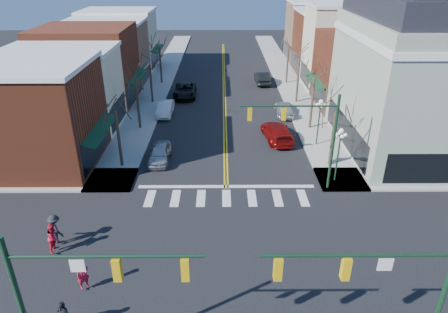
{
  "coord_description": "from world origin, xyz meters",
  "views": [
    {
      "loc": [
        -0.32,
        -17.66,
        15.15
      ],
      "look_at": [
        -0.17,
        7.17,
        2.8
      ],
      "focal_mm": 32.0,
      "sensor_mm": 36.0,
      "label": 1
    }
  ],
  "objects_px": {
    "car_left_far": "(185,90)",
    "pedestrian_red_a": "(83,274)",
    "lamppost_midblock": "(319,115)",
    "pedestrian_dark_b": "(55,229)",
    "car_left_near": "(160,153)",
    "lamppost_corner": "(339,146)",
    "car_right_mid": "(284,108)",
    "car_left_mid": "(165,109)",
    "car_right_near": "(277,132)",
    "car_right_far": "(262,78)",
    "pedestrian_red_b": "(54,237)",
    "victorian_corner": "(427,74)"
  },
  "relations": [
    {
      "from": "pedestrian_red_a",
      "to": "pedestrian_red_b",
      "type": "xyz_separation_m",
      "value": [
        -2.53,
        2.91,
        0.04
      ]
    },
    {
      "from": "lamppost_midblock",
      "to": "pedestrian_dark_b",
      "type": "xyz_separation_m",
      "value": [
        -18.2,
        -13.77,
        -1.88
      ]
    },
    {
      "from": "victorian_corner",
      "to": "pedestrian_red_b",
      "type": "distance_m",
      "value": 30.34
    },
    {
      "from": "car_left_mid",
      "to": "car_right_near",
      "type": "relative_size",
      "value": 0.8
    },
    {
      "from": "lamppost_corner",
      "to": "lamppost_midblock",
      "type": "distance_m",
      "value": 6.5
    },
    {
      "from": "car_right_mid",
      "to": "car_right_far",
      "type": "height_order",
      "value": "car_right_far"
    },
    {
      "from": "car_left_mid",
      "to": "pedestrian_dark_b",
      "type": "relative_size",
      "value": 2.34
    },
    {
      "from": "car_left_mid",
      "to": "pedestrian_red_b",
      "type": "relative_size",
      "value": 2.46
    },
    {
      "from": "lamppost_corner",
      "to": "pedestrian_red_b",
      "type": "xyz_separation_m",
      "value": [
        -18.03,
        -7.98,
        -1.93
      ]
    },
    {
      "from": "car_left_mid",
      "to": "pedestrian_dark_b",
      "type": "height_order",
      "value": "pedestrian_dark_b"
    },
    {
      "from": "car_left_far",
      "to": "lamppost_corner",
      "type": "bearing_deg",
      "value": -59.08
    },
    {
      "from": "car_right_far",
      "to": "pedestrian_dark_b",
      "type": "height_order",
      "value": "pedestrian_dark_b"
    },
    {
      "from": "car_right_far",
      "to": "pedestrian_dark_b",
      "type": "xyz_separation_m",
      "value": [
        -15.13,
        -33.6,
        0.28
      ]
    },
    {
      "from": "car_right_far",
      "to": "pedestrian_dark_b",
      "type": "bearing_deg",
      "value": 63.3
    },
    {
      "from": "pedestrian_red_a",
      "to": "pedestrian_red_b",
      "type": "relative_size",
      "value": 0.96
    },
    {
      "from": "lamppost_corner",
      "to": "car_left_far",
      "type": "relative_size",
      "value": 0.77
    },
    {
      "from": "car_left_mid",
      "to": "car_right_far",
      "type": "distance_m",
      "value": 16.55
    },
    {
      "from": "victorian_corner",
      "to": "car_left_near",
      "type": "bearing_deg",
      "value": -173.52
    },
    {
      "from": "car_left_near",
      "to": "pedestrian_red_a",
      "type": "distance_m",
      "value": 14.52
    },
    {
      "from": "car_left_far",
      "to": "pedestrian_red_b",
      "type": "relative_size",
      "value": 3.16
    },
    {
      "from": "lamppost_corner",
      "to": "car_right_far",
      "type": "distance_m",
      "value": 26.6
    },
    {
      "from": "lamppost_corner",
      "to": "pedestrian_red_a",
      "type": "relative_size",
      "value": 2.56
    },
    {
      "from": "victorian_corner",
      "to": "pedestrian_red_b",
      "type": "xyz_separation_m",
      "value": [
        -26.33,
        -13.98,
        -5.62
      ]
    },
    {
      "from": "victorian_corner",
      "to": "car_left_mid",
      "type": "height_order",
      "value": "victorian_corner"
    },
    {
      "from": "lamppost_corner",
      "to": "pedestrian_red_a",
      "type": "bearing_deg",
      "value": -144.89
    },
    {
      "from": "lamppost_midblock",
      "to": "car_left_mid",
      "type": "relative_size",
      "value": 0.99
    },
    {
      "from": "pedestrian_dark_b",
      "to": "car_right_far",
      "type": "bearing_deg",
      "value": -78.72
    },
    {
      "from": "car_right_near",
      "to": "pedestrian_dark_b",
      "type": "height_order",
      "value": "pedestrian_dark_b"
    },
    {
      "from": "lamppost_midblock",
      "to": "car_right_far",
      "type": "relative_size",
      "value": 0.89
    },
    {
      "from": "car_left_near",
      "to": "car_right_near",
      "type": "height_order",
      "value": "car_right_near"
    },
    {
      "from": "victorian_corner",
      "to": "pedestrian_red_b",
      "type": "bearing_deg",
      "value": -152.03
    },
    {
      "from": "pedestrian_dark_b",
      "to": "lamppost_midblock",
      "type": "bearing_deg",
      "value": -107.37
    },
    {
      "from": "car_left_near",
      "to": "car_left_far",
      "type": "height_order",
      "value": "car_left_far"
    },
    {
      "from": "car_right_near",
      "to": "pedestrian_red_a",
      "type": "height_order",
      "value": "pedestrian_red_a"
    },
    {
      "from": "car_left_far",
      "to": "pedestrian_red_a",
      "type": "bearing_deg",
      "value": -95.63
    },
    {
      "from": "lamppost_corner",
      "to": "car_right_mid",
      "type": "bearing_deg",
      "value": 97.15
    },
    {
      "from": "pedestrian_red_a",
      "to": "victorian_corner",
      "type": "bearing_deg",
      "value": -3.93
    },
    {
      "from": "car_left_far",
      "to": "car_left_near",
      "type": "bearing_deg",
      "value": -93.3
    },
    {
      "from": "car_left_mid",
      "to": "pedestrian_red_a",
      "type": "height_order",
      "value": "pedestrian_red_a"
    },
    {
      "from": "victorian_corner",
      "to": "lamppost_corner",
      "type": "bearing_deg",
      "value": -144.14
    },
    {
      "from": "car_left_far",
      "to": "car_right_mid",
      "type": "distance_m",
      "value": 12.91
    },
    {
      "from": "car_left_far",
      "to": "pedestrian_red_a",
      "type": "height_order",
      "value": "pedestrian_red_a"
    },
    {
      "from": "car_right_near",
      "to": "pedestrian_red_b",
      "type": "distance_m",
      "value": 21.53
    },
    {
      "from": "car_right_near",
      "to": "lamppost_midblock",
      "type": "bearing_deg",
      "value": 151.53
    },
    {
      "from": "car_right_near",
      "to": "car_right_mid",
      "type": "distance_m",
      "value": 6.73
    },
    {
      "from": "lamppost_corner",
      "to": "car_right_mid",
      "type": "distance_m",
      "value": 14.62
    },
    {
      "from": "car_left_near",
      "to": "car_right_mid",
      "type": "bearing_deg",
      "value": 43.18
    },
    {
      "from": "car_right_near",
      "to": "pedestrian_red_b",
      "type": "relative_size",
      "value": 3.07
    },
    {
      "from": "car_left_far",
      "to": "car_right_near",
      "type": "relative_size",
      "value": 1.03
    },
    {
      "from": "lamppost_corner",
      "to": "pedestrian_red_a",
      "type": "xyz_separation_m",
      "value": [
        -15.5,
        -10.9,
        -1.97
      ]
    }
  ]
}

